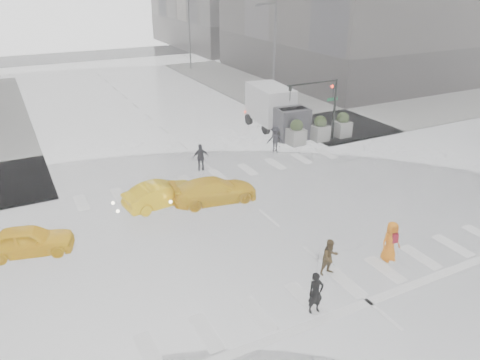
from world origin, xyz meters
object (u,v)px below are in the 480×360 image
pedestrian_orange (391,241)px  pedestrian_brown (330,257)px  taxi_mid (162,194)px  traffic_signal_pole (324,99)px  box_truck (276,109)px  taxi_front (28,240)px

pedestrian_orange → pedestrian_brown: bearing=178.3°
pedestrian_orange → taxi_mid: pedestrian_orange is taller
traffic_signal_pole → box_truck: traffic_signal_pole is taller
pedestrian_brown → taxi_front: pedestrian_brown is taller
taxi_front → taxi_mid: (6.58, 1.74, 0.02)m
traffic_signal_pole → pedestrian_orange: traffic_signal_pole is taller
traffic_signal_pole → taxi_mid: size_ratio=1.13×
traffic_signal_pole → taxi_front: bearing=-163.2°
traffic_signal_pole → pedestrian_brown: (-9.24, -13.17, -2.43)m
taxi_front → box_truck: bearing=-48.2°
pedestrian_brown → box_truck: 18.67m
traffic_signal_pole → pedestrian_orange: 15.11m
pedestrian_brown → box_truck: (7.73, 16.96, 0.98)m
pedestrian_orange → box_truck: 17.99m
traffic_signal_pole → taxi_mid: bearing=-162.2°
box_truck → pedestrian_brown: bearing=-108.6°
pedestrian_brown → pedestrian_orange: 2.89m
traffic_signal_pole → taxi_mid: traffic_signal_pole is taller
pedestrian_orange → taxi_front: (-13.48, 7.50, -0.26)m
traffic_signal_pole → pedestrian_brown: traffic_signal_pole is taller
taxi_front → taxi_mid: 6.81m
pedestrian_brown → box_truck: size_ratio=0.25×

